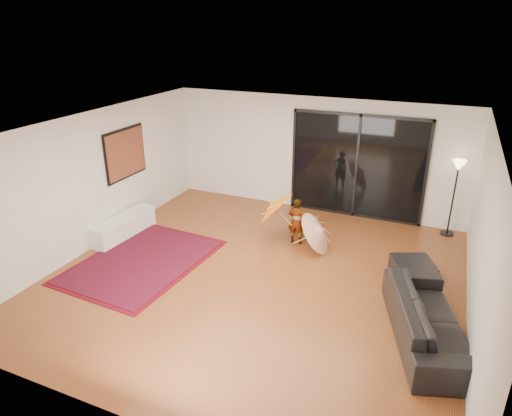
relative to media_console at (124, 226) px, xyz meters
The scene contains 17 objects.
floor 3.29m from the media_console, ahead, with size 7.00×7.00×0.00m, color brown.
ceiling 4.11m from the media_console, ahead, with size 7.00×7.00×0.00m, color white.
wall_back 4.61m from the media_console, 43.42° to the left, with size 7.00×7.00×0.00m, color silver.
wall_front 5.22m from the media_console, 50.37° to the right, with size 7.00×7.00×0.00m, color silver.
wall_left 1.23m from the media_console, 120.50° to the right, with size 7.00×7.00×0.00m, color silver.
wall_right 6.86m from the media_console, ahead, with size 7.00×7.00×0.00m, color silver.
sliding_door 5.32m from the media_console, 35.61° to the left, with size 3.06×0.07×2.40m.
painting 1.55m from the media_console, 110.39° to the left, with size 0.04×1.28×1.08m.
media_console is the anchor object (origin of this frame).
speaker 0.14m from the media_console, 90.00° to the left, with size 0.29×0.29×0.33m, color #424244.
persian_rug 1.32m from the media_console, 37.18° to the right, with size 2.25×3.03×0.02m.
sofa 6.28m from the media_console, ahead, with size 2.32×0.91×0.68m, color black.
ottoman 5.87m from the media_console, ahead, with size 0.67×0.67×0.38m, color black.
floor_lamp 7.03m from the media_console, 23.99° to the left, with size 0.28×0.28×1.66m.
child 3.67m from the media_console, 18.18° to the left, with size 0.36×0.23×0.98m, color #999999.
parasol_orange 3.17m from the media_console, 20.45° to the left, with size 0.74×0.93×0.91m.
parasol_white 4.21m from the media_console, 13.67° to the left, with size 0.67×0.89×0.96m.
Camera 1 is at (2.82, -6.54, 4.33)m, focal length 32.00 mm.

